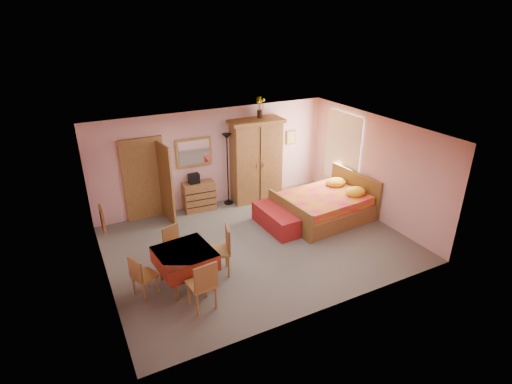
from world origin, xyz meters
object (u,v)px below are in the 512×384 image
chair_east (218,250)px  stereo (194,179)px  sunflower_vase (260,107)px  dining_table (186,267)px  chair_north (177,247)px  chest_of_drawers (199,196)px  wall_mirror (194,152)px  floor_lamp (228,170)px  bed (324,199)px  bench (275,219)px  wardrobe (256,160)px  chair_west (145,275)px  chair_south (201,283)px

chair_east → stereo: bearing=5.9°
sunflower_vase → dining_table: (-3.16, -2.97, -2.19)m
chair_east → chair_north: bearing=62.8°
sunflower_vase → chest_of_drawers: bearing=-178.4°
wall_mirror → floor_lamp: 1.03m
bed → bench: 1.39m
floor_lamp → bed: (1.81, -1.89, -0.47)m
wardrobe → chair_west: bearing=-138.7°
dining_table → chair_north: chair_north is taller
chest_of_drawers → bench: bearing=-50.1°
floor_lamp → dining_table: size_ratio=1.96×
wardrobe → chair_north: bearing=-139.2°
stereo → chair_west: size_ratio=0.32×
stereo → dining_table: bearing=-112.4°
bed → chair_south: bed is taller
stereo → chair_south: bearing=-107.6°
dining_table → chair_north: bearing=86.5°
wall_mirror → chair_south: size_ratio=0.96×
wall_mirror → chair_east: size_ratio=0.91×
floor_lamp → sunflower_vase: size_ratio=3.58×
bed → bench: bed is taller
chair_south → sunflower_vase: bearing=43.3°
sunflower_vase → bench: sunflower_vase is taller
wall_mirror → chair_south: bearing=-106.8°
chest_of_drawers → stereo: (-0.10, 0.04, 0.51)m
stereo → bed: bed is taller
floor_lamp → chair_north: floor_lamp is taller
bench → chair_north: bearing=-170.2°
bed → chair_north: (-3.93, -0.38, -0.08)m
chair_north → chair_west: 1.04m
chair_south → chair_west: (-0.81, 0.79, -0.07)m
chest_of_drawers → chair_north: (-1.28, -2.24, 0.04)m
wall_mirror → chair_west: (-2.09, -3.10, -1.13)m
bed → dining_table: size_ratio=2.21×
bed → chair_east: 3.43m
wardrobe → dining_table: size_ratio=2.26×
floor_lamp → bench: floor_lamp is taller
floor_lamp → dining_table: floor_lamp is taller
dining_table → stereo: bearing=67.6°
wardrobe → chair_south: 4.70m
bench → chair_west: (-3.38, -1.09, 0.18)m
wall_mirror → bed: 3.52m
floor_lamp → wardrobe: bearing=-5.1°
wall_mirror → chair_south: 4.23m
bed → chair_north: 3.95m
chair_west → stereo: bearing=123.0°
sunflower_vase → wardrobe: bearing=-150.3°
dining_table → chair_south: chair_south is taller
chair_west → dining_table: bearing=64.8°
dining_table → chair_west: bearing=177.7°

